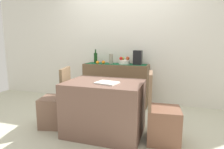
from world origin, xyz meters
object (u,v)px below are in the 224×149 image
Objects in this scene: ceramic_vase at (111,59)px; dining_table at (104,108)px; wine_bottle at (96,58)px; chair_near_window at (56,109)px; coffee_maker at (138,58)px; open_book at (107,83)px; sideboard_console at (116,84)px; chair_by_corner at (162,122)px; fruit_bowl at (124,62)px.

ceramic_vase is 1.47m from dining_table.
wine_bottle is 0.33× the size of chair_near_window.
wine_bottle reaches higher than coffee_maker.
dining_table is at bearing -63.15° from wine_bottle.
coffee_maker reaches higher than chair_near_window.
open_book reaches higher than dining_table.
coffee_maker is 1.43m from open_book.
chair_near_window is (-0.46, -1.31, -0.67)m from ceramic_vase.
coffee_maker is at bearing 0.00° from sideboard_console.
wine_bottle is at bearing 180.00° from coffee_maker.
coffee_maker is 1.60m from chair_by_corner.
ceramic_vase reaches higher than fruit_bowl.
sideboard_console is 4.71× the size of open_book.
ceramic_vase is (-0.11, 0.00, 0.52)m from sideboard_console.
sideboard_console is 6.51× the size of ceramic_vase.
open_book is 0.87m from chair_by_corner.
ceramic_vase is 1.47m from open_book.
dining_table is 0.79m from chair_by_corner.
chair_near_window is at bearing 179.80° from chair_by_corner.
fruit_bowl is at bearing 0.00° from wine_bottle.
sideboard_console reaches higher than open_book.
chair_by_corner is at bearing -0.20° from chair_near_window.
fruit_bowl is 1.63m from chair_near_window.
fruit_bowl is 1.42m from open_book.
ceramic_vase is 0.72× the size of open_book.
chair_near_window is at bearing -119.49° from fruit_bowl.
sideboard_console is 0.71m from coffee_maker.
chair_by_corner is (1.57, -0.01, 0.00)m from chair_near_window.
chair_near_window and chair_by_corner have the same top height.
fruit_bowl is (0.18, 0.00, 0.46)m from sideboard_console.
coffee_maker is 1.39× the size of ceramic_vase.
sideboard_console is at bearing 66.64° from chair_near_window.
ceramic_vase is at bearing 130.14° from chair_by_corner.
open_book is at bearing -96.18° from coffee_maker.
sideboard_console is at bearing 114.31° from open_book.
fruit_bowl is 0.21× the size of dining_table.
chair_by_corner is at bearing 19.76° from open_book.
fruit_bowl is at bearing 60.51° from chair_near_window.
open_book is (0.29, -1.41, 0.33)m from sideboard_console.
chair_by_corner reaches higher than open_book.
coffee_maker reaches higher than sideboard_console.
chair_by_corner is at bearing -52.72° from sideboard_console.
chair_near_window is at bearing -113.36° from sideboard_console.
chair_by_corner is at bearing -42.24° from wine_bottle.
open_book is (-0.15, -1.41, -0.22)m from coffee_maker.
sideboard_console is 0.49m from fruit_bowl.
fruit_bowl reaches higher than chair_by_corner.
wine_bottle is 1.58m from dining_table.
ceramic_vase is (-0.28, 0.00, 0.06)m from fruit_bowl.
open_book is at bearing -62.33° from wine_bottle.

